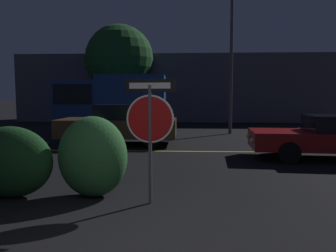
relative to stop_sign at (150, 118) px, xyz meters
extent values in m
cube|color=gold|center=(0.10, 5.35, -1.48)|extent=(33.23, 0.12, 0.01)
cylinder|color=#4C4C51|center=(0.00, 0.00, -0.46)|extent=(0.06, 0.06, 2.04)
cylinder|color=white|center=(0.00, 0.00, -0.02)|extent=(0.82, 0.10, 0.82)
cylinder|color=#B71414|center=(0.00, 0.00, -0.02)|extent=(0.76, 0.10, 0.76)
cube|color=black|center=(0.00, 0.00, 0.54)|extent=(0.85, 0.11, 0.22)
cube|color=white|center=(0.00, 0.00, 0.54)|extent=(0.70, 0.11, 0.10)
ellipsoid|color=#19421E|center=(-2.57, 0.21, -0.83)|extent=(1.55, 0.76, 1.31)
ellipsoid|color=#2D6633|center=(-1.09, 0.34, -0.74)|extent=(1.27, 0.88, 1.49)
cube|color=brown|center=(-1.95, 6.91, -0.84)|extent=(4.44, 1.94, 0.68)
cube|color=black|center=(-1.82, 6.91, -0.23)|extent=(1.78, 1.67, 0.55)
cylinder|color=black|center=(-3.33, 5.98, -1.18)|extent=(0.60, 0.20, 0.60)
cylinder|color=black|center=(-3.33, 7.84, -1.18)|extent=(0.60, 0.20, 0.60)
cylinder|color=black|center=(-0.58, 5.98, -1.18)|extent=(0.60, 0.20, 0.60)
cylinder|color=black|center=(-0.58, 7.84, -1.18)|extent=(0.60, 0.20, 0.60)
sphere|color=#F4EFCC|center=(-4.21, 6.31, -0.81)|extent=(0.14, 0.14, 0.14)
sphere|color=#F4EFCC|center=(-4.20, 7.51, -0.81)|extent=(0.14, 0.14, 0.14)
cylinder|color=black|center=(3.46, 3.51, -1.18)|extent=(0.61, 0.24, 0.60)
cylinder|color=black|center=(3.59, 5.13, -1.18)|extent=(0.61, 0.24, 0.60)
sphere|color=#F4EFCC|center=(2.53, 3.87, -0.89)|extent=(0.14, 0.14, 0.14)
sphere|color=#F4EFCC|center=(2.61, 4.92, -0.89)|extent=(0.14, 0.14, 0.14)
cube|color=navy|center=(-4.78, 10.97, 0.01)|extent=(2.10, 2.14, 2.19)
cube|color=black|center=(-4.78, 10.97, 0.45)|extent=(1.90, 2.18, 0.96)
cube|color=navy|center=(-2.08, 11.03, 0.15)|extent=(3.40, 2.30, 2.47)
cylinder|color=black|center=(-4.70, 9.90, -1.06)|extent=(0.85, 0.30, 0.84)
cylinder|color=black|center=(-4.75, 12.03, -1.06)|extent=(0.85, 0.30, 0.84)
cylinder|color=black|center=(-1.46, 9.98, -1.06)|extent=(0.85, 0.30, 0.84)
cylinder|color=black|center=(-1.51, 12.11, -1.06)|extent=(0.85, 0.30, 0.84)
cylinder|color=#4C4C51|center=(2.84, 10.61, 2.44)|extent=(0.16, 0.16, 7.84)
cylinder|color=#422D1E|center=(-3.84, 16.90, -0.13)|extent=(0.32, 0.32, 2.70)
sphere|color=#19471E|center=(-3.84, 16.90, 2.88)|extent=(4.61, 4.61, 4.61)
cube|color=#4C4C56|center=(-0.11, 19.20, 0.92)|extent=(22.67, 3.67, 4.79)
camera|label=1|loc=(0.58, -5.50, 0.37)|focal=35.00mm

